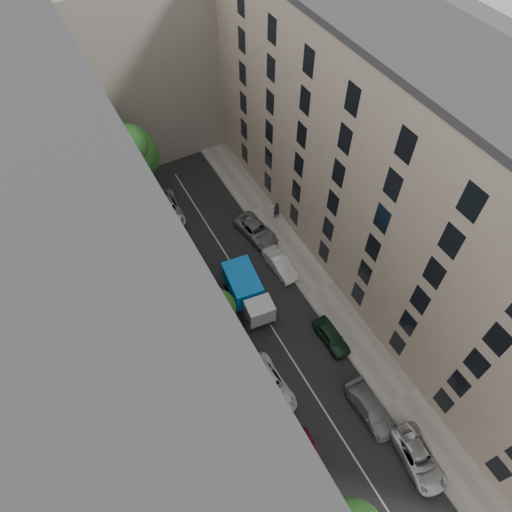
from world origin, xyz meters
TOP-DOWN VIEW (x-y plane):
  - ground at (0.00, 0.00)m, footprint 120.00×120.00m
  - road_surface at (0.00, 0.00)m, footprint 8.00×44.00m
  - sidewalk_left at (-5.50, 0.00)m, footprint 3.00×44.00m
  - sidewalk_right at (5.50, 0.00)m, footprint 3.00×44.00m
  - building_left at (-11.00, 0.00)m, footprint 8.00×44.00m
  - building_right at (11.00, 0.00)m, footprint 8.00×44.00m
  - building_endcap at (0.00, 28.00)m, footprint 18.00×12.00m
  - tarp_truck at (-0.60, 1.88)m, footprint 2.93×6.08m
  - car_left_1 at (-2.90, -11.40)m, footprint 1.81×4.03m
  - car_left_2 at (-2.80, -5.80)m, footprint 2.61×5.29m
  - car_left_3 at (-3.60, -2.20)m, footprint 2.19×5.07m
  - car_left_4 at (-2.80, 3.40)m, footprint 2.01×4.07m
  - car_left_5 at (-3.60, 9.00)m, footprint 2.08×4.66m
  - car_left_6 at (-2.80, 14.60)m, footprint 2.86×5.55m
  - car_right_0 at (3.60, -15.00)m, footprint 2.87×4.98m
  - car_right_1 at (2.80, -10.80)m, footprint 1.92×4.58m
  - car_right_2 at (3.60, -4.60)m, footprint 1.56×3.80m
  - car_right_3 at (3.60, 3.60)m, footprint 1.62×4.19m
  - car_right_4 at (3.60, 8.15)m, footprint 2.99×5.16m
  - tree_mid at (-4.92, -0.35)m, footprint 4.61×4.22m
  - tree_far at (-4.71, 16.54)m, footprint 5.44×5.19m
  - lamp_post at (-4.20, -7.28)m, footprint 0.36×0.36m
  - pedestrian at (6.40, 9.17)m, footprint 0.74×0.52m

SIDE VIEW (x-z plane):
  - ground at x=0.00m, z-range 0.00..0.00m
  - road_surface at x=0.00m, z-range 0.00..0.02m
  - sidewalk_left at x=-5.50m, z-range 0.00..0.15m
  - sidewalk_right at x=5.50m, z-range 0.00..0.15m
  - car_left_1 at x=-2.90m, z-range 0.00..1.28m
  - car_right_2 at x=3.60m, z-range 0.00..1.29m
  - car_right_0 at x=3.60m, z-range 0.00..1.31m
  - car_right_1 at x=2.80m, z-range 0.00..1.32m
  - car_left_4 at x=-2.80m, z-range 0.00..1.33m
  - car_right_4 at x=3.60m, z-range 0.00..1.35m
  - car_right_3 at x=3.60m, z-range 0.00..1.36m
  - car_left_2 at x=-2.80m, z-range 0.00..1.45m
  - car_left_3 at x=-3.60m, z-range 0.00..1.45m
  - car_left_5 at x=-3.60m, z-range 0.00..1.49m
  - car_left_6 at x=-2.80m, z-range 0.00..1.50m
  - pedestrian at x=6.40m, z-range 0.15..2.06m
  - tarp_truck at x=-0.60m, z-range 0.14..2.84m
  - lamp_post at x=-4.20m, z-range 0.90..7.32m
  - tree_mid at x=-4.92m, z-range 1.23..8.02m
  - tree_far at x=-4.71m, z-range 1.93..11.71m
  - building_endcap at x=0.00m, z-range 0.00..18.00m
  - building_left at x=-11.00m, z-range 0.00..20.00m
  - building_right at x=11.00m, z-range 0.00..20.00m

